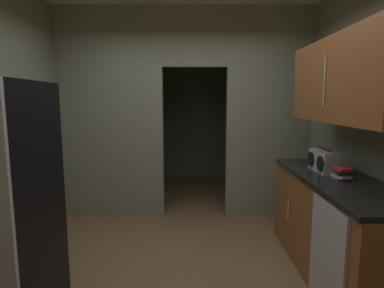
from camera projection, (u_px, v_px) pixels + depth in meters
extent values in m
plane|color=brown|center=(180.00, 284.00, 2.75)|extent=(20.00, 20.00, 0.00)
cube|color=gray|center=(111.00, 114.00, 4.27)|extent=(1.43, 0.12, 2.83)
cube|color=gray|center=(268.00, 114.00, 4.27)|extent=(1.15, 0.12, 2.83)
cube|color=gray|center=(195.00, 37.00, 4.13)|extent=(0.87, 0.12, 0.78)
cube|color=slate|center=(187.00, 110.00, 6.46)|extent=(3.44, 0.10, 2.83)
cube|color=slate|center=(89.00, 111.00, 5.37)|extent=(0.10, 2.22, 2.83)
cube|color=slate|center=(283.00, 111.00, 5.37)|extent=(0.10, 2.22, 2.83)
cube|color=brown|center=(336.00, 230.00, 2.83)|extent=(0.59, 1.86, 0.89)
cube|color=black|center=(339.00, 180.00, 2.76)|extent=(0.63, 1.86, 0.04)
cylinder|color=#B7BABC|center=(321.00, 246.00, 2.42)|extent=(0.01, 0.01, 0.22)
cylinder|color=#B7BABC|center=(288.00, 210.00, 3.23)|extent=(0.01, 0.01, 0.22)
cube|color=#B7BABC|center=(327.00, 260.00, 2.31)|extent=(0.02, 0.56, 0.87)
cube|color=brown|center=(346.00, 80.00, 2.64)|extent=(0.34, 1.67, 0.72)
cylinder|color=#B7BABC|center=(325.00, 80.00, 2.64)|extent=(0.01, 0.01, 0.43)
cube|color=#B2B2B7|center=(324.00, 161.00, 3.00)|extent=(0.16, 0.38, 0.20)
cylinder|color=#262626|center=(325.00, 149.00, 2.99)|extent=(0.02, 0.27, 0.02)
cylinder|color=black|center=(320.00, 164.00, 2.89)|extent=(0.01, 0.14, 0.14)
cylinder|color=black|center=(311.00, 159.00, 3.12)|extent=(0.01, 0.14, 0.14)
cube|color=#8C3893|center=(340.00, 178.00, 2.70)|extent=(0.12, 0.14, 0.02)
cube|color=beige|center=(342.00, 176.00, 2.70)|extent=(0.13, 0.17, 0.02)
cube|color=#388C47|center=(342.00, 173.00, 2.70)|extent=(0.13, 0.12, 0.02)
cube|color=black|center=(343.00, 172.00, 2.69)|extent=(0.14, 0.14, 0.02)
cube|color=red|center=(342.00, 169.00, 2.69)|extent=(0.12, 0.16, 0.03)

